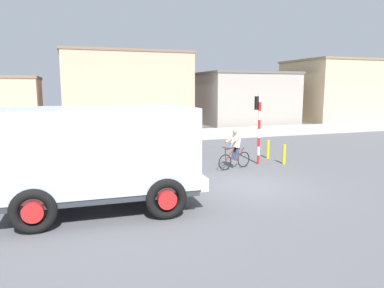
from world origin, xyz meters
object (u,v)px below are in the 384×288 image
Objects in this scene: truck_foreground at (100,152)px; pedestrian_near_kerb at (194,134)px; cyclist at (235,149)px; car_red_near at (155,141)px; traffic_light_pole at (259,118)px; bollard_near at (284,154)px; bollard_far at (268,149)px.

truck_foreground reaches higher than pedestrian_near_kerb.
cyclist reaches higher than pedestrian_near_kerb.
pedestrian_near_kerb is at bearing 35.32° from car_red_near.
truck_foreground is 6.85m from cyclist.
truck_foreground is 10.76m from pedestrian_near_kerb.
traffic_light_pole reaches higher than truck_foreground.
truck_foreground is at bearing -114.44° from car_red_near.
truck_foreground reaches higher than bollard_near.
car_red_near is 2.59× the size of pedestrian_near_kerb.
bollard_near is (2.46, -5.34, -0.40)m from pedestrian_near_kerb.
traffic_light_pole reaches higher than pedestrian_near_kerb.
car_red_near is (3.20, 7.05, -0.85)m from truck_foreground.
bollard_near is 1.40m from bollard_far.
car_red_near is 4.66× the size of bollard_far.
truck_foreground is 9.20m from bollard_near.
bollard_far is (5.16, -2.02, -0.37)m from car_red_near.
traffic_light_pole is at bearing -35.84° from car_red_near.
bollard_near is (8.37, 3.63, -1.22)m from truck_foreground.
cyclist reaches higher than bollard_near.
car_red_near is at bearing 65.56° from truck_foreground.
car_red_near is at bearing -144.68° from pedestrian_near_kerb.
cyclist is 1.06× the size of pedestrian_near_kerb.
traffic_light_pole is 3.56× the size of bollard_far.
pedestrian_near_kerb reaches higher than car_red_near.
cyclist is 1.91× the size of bollard_far.
bollard_near is (5.16, -3.42, -0.37)m from car_red_near.
pedestrian_near_kerb is (5.91, 8.96, -0.82)m from truck_foreground.
truck_foreground reaches higher than bollard_far.
car_red_near is 5.56m from bollard_far.
bollard_near is (2.53, 0.13, -0.41)m from cyclist.
car_red_near is at bearing 144.16° from traffic_light_pole.
bollard_far is at bearing 30.99° from truck_foreground.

